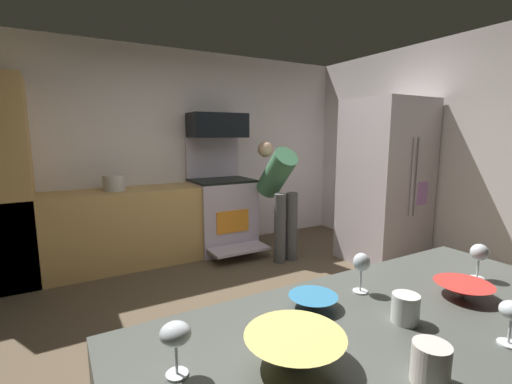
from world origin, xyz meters
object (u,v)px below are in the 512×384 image
object	(u,v)px
mixing_bowl_large	(295,349)
mixing_bowl_small	(313,301)
refrigerator	(385,182)
stock_pot	(114,183)
wine_glass_extra	(479,254)
mug_coffee	(405,308)
mixing_bowl_prep	(463,290)
wine_glass_mid	(361,264)
microwave	(218,125)
mug_tea	(431,364)
wine_glass_far	(512,313)
oven_range	(222,212)
wine_glass_near	(176,336)
person_cook	(279,189)

from	to	relation	value
mixing_bowl_large	mixing_bowl_small	distance (m)	0.34
refrigerator	stock_pot	size ratio (longest dim) A/B	7.96
wine_glass_extra	mug_coffee	distance (m)	0.60
mixing_bowl_prep	wine_glass_mid	distance (m)	0.40
microwave	mug_coffee	xyz separation A→B (m)	(-0.90, -3.59, -0.70)
refrigerator	mug_tea	world-z (taller)	refrigerator
mixing_bowl_large	wine_glass_far	xyz separation A→B (m)	(0.62, -0.25, 0.06)
mug_coffee	oven_range	bearing A→B (deg)	75.63
mixing_bowl_large	mixing_bowl_prep	size ratio (longest dim) A/B	1.31
wine_glass_mid	wine_glass_far	xyz separation A→B (m)	(0.12, -0.48, -0.02)
mug_coffee	mixing_bowl_small	bearing A→B (deg)	130.78
wine_glass_mid	mug_tea	world-z (taller)	wine_glass_mid
wine_glass_near	wine_glass_mid	distance (m)	0.80
stock_pot	person_cook	bearing A→B (deg)	-19.61
refrigerator	mug_tea	distance (m)	3.56
refrigerator	wine_glass_far	size ratio (longest dim) A/B	13.85
wine_glass_mid	wine_glass_near	bearing A→B (deg)	-171.37
refrigerator	wine_glass_far	bearing A→B (deg)	-133.46
oven_range	stock_pot	xyz separation A→B (m)	(-1.32, 0.01, 0.48)
mixing_bowl_prep	mug_tea	bearing A→B (deg)	-156.71
person_cook	mixing_bowl_prep	xyz separation A→B (m)	(-1.02, -2.86, 0.06)
mixing_bowl_prep	wine_glass_far	bearing A→B (deg)	-128.13
wine_glass_near	oven_range	bearing A→B (deg)	63.96
refrigerator	mixing_bowl_prep	bearing A→B (deg)	-134.04
refrigerator	wine_glass_extra	xyz separation A→B (m)	(-1.85, -2.08, 0.05)
mixing_bowl_small	wine_glass_extra	size ratio (longest dim) A/B	1.15
mixing_bowl_large	stock_pot	distance (m)	3.51
stock_pot	mixing_bowl_prep	bearing A→B (deg)	-77.43
stock_pot	wine_glass_far	bearing A→B (deg)	-81.23
mixing_bowl_large	mug_coffee	distance (m)	0.46
refrigerator	stock_pot	distance (m)	3.16
wine_glass_extra	wine_glass_far	bearing A→B (deg)	-142.88
person_cook	wine_glass_extra	xyz separation A→B (m)	(-0.79, -2.79, 0.15)
microwave	wine_glass_mid	bearing A→B (deg)	-104.33
wine_glass_mid	mug_coffee	distance (m)	0.25
mug_coffee	refrigerator	bearing A→B (deg)	41.55
person_cook	mug_coffee	size ratio (longest dim) A/B	14.78
microwave	wine_glass_extra	distance (m)	3.58
microwave	stock_pot	world-z (taller)	microwave
wine_glass_extra	mug_tea	world-z (taller)	wine_glass_extra
oven_range	wine_glass_mid	xyz separation A→B (m)	(-0.86, -3.26, 0.51)
mug_coffee	wine_glass_near	bearing A→B (deg)	170.97
mug_tea	microwave	bearing A→B (deg)	73.96
stock_pot	wine_glass_near	bearing A→B (deg)	-95.61
oven_range	wine_glass_extra	distance (m)	3.47
wine_glass_mid	mixing_bowl_prep	bearing A→B (deg)	-35.51
person_cook	mug_tea	world-z (taller)	person_cook
refrigerator	stock_pot	xyz separation A→B (m)	(-2.86, 1.35, 0.02)
microwave	mug_coffee	distance (m)	3.77
oven_range	wine_glass_mid	distance (m)	3.41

